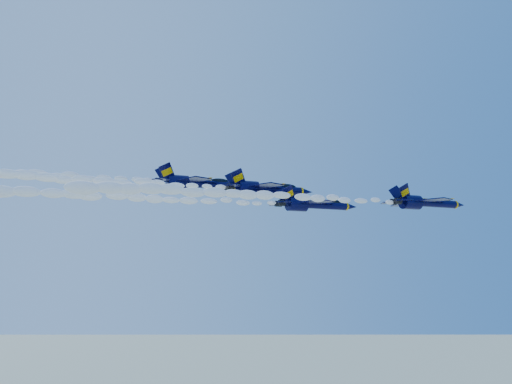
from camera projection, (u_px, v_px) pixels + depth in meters
name	position (u px, v px, depth m)	size (l,w,h in m)	color
jet_lead	(425.00, 202.00, 84.32)	(15.67, 12.85, 5.82)	black
smoke_trail_jet_lead	(254.00, 195.00, 71.56)	(49.88, 1.87, 1.68)	white
jet_second	(313.00, 204.00, 83.36)	(15.50, 12.72, 5.76)	black
smoke_trail_jet_second	(120.00, 197.00, 70.62)	(49.88, 1.85, 1.67)	white
jet_third	(265.00, 189.00, 88.15)	(17.06, 13.99, 6.34)	black
smoke_trail_jet_third	(72.00, 179.00, 75.14)	(49.88, 2.04, 1.83)	white
jet_fourth	(196.00, 183.00, 97.40)	(18.91, 15.51, 7.03)	black
smoke_trail_jet_fourth	(8.00, 173.00, 84.07)	(49.88, 2.26, 2.03)	white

